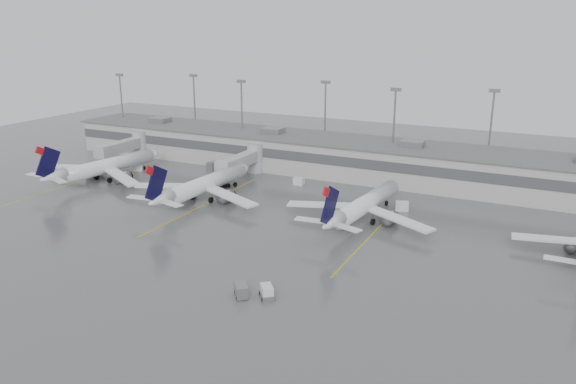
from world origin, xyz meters
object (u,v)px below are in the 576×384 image
at_px(jet_mid_left, 203,185).
at_px(jet_mid_right, 363,205).
at_px(baggage_tug, 267,293).
at_px(jet_far_left, 104,166).

height_order(jet_mid_left, jet_mid_right, jet_mid_left).
distance_m(jet_mid_left, baggage_tug, 44.17).
bearing_deg(jet_mid_left, baggage_tug, -41.91).
distance_m(jet_far_left, jet_mid_right, 61.60).
distance_m(jet_mid_right, baggage_tug, 33.52).
distance_m(jet_far_left, jet_mid_left, 28.61).
xyz_separation_m(jet_mid_right, baggage_tug, (-1.81, -33.37, -2.53)).
distance_m(jet_mid_left, jet_mid_right, 33.17).
xyz_separation_m(jet_far_left, jet_mid_left, (28.51, -2.36, -0.02)).
height_order(jet_far_left, jet_mid_right, jet_far_left).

